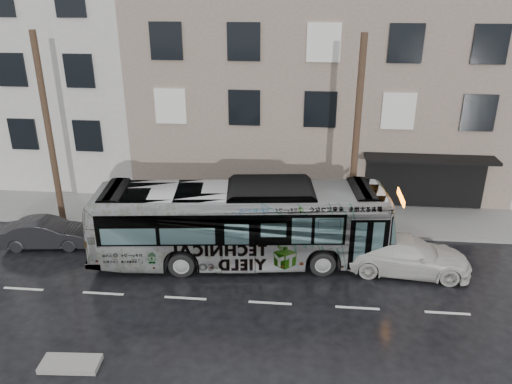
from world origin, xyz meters
TOP-DOWN VIEW (x-y plane):
  - ground at (0.00, 0.00)m, footprint 120.00×120.00m
  - sidewalk at (0.00, 4.90)m, footprint 90.00×3.60m
  - building_taupe at (5.00, 12.70)m, footprint 20.00×12.00m
  - utility_pole_front at (6.50, 3.30)m, footprint 0.30×0.30m
  - utility_pole_rear at (-7.50, 3.30)m, footprint 0.30×0.30m
  - sign_post at (7.60, 3.30)m, footprint 0.06×0.06m
  - bus at (1.76, 0.54)m, footprint 12.66×4.27m
  - white_sedan at (8.51, 0.33)m, footprint 5.33×2.48m
  - dark_sedan at (-7.08, 0.94)m, footprint 4.04×1.86m
  - slush_pile at (-2.71, -6.41)m, footprint 1.85×0.92m

SIDE VIEW (x-z plane):
  - ground at x=0.00m, z-range 0.00..0.00m
  - sidewalk at x=0.00m, z-range 0.00..0.15m
  - slush_pile at x=-2.71m, z-range 0.00..0.18m
  - dark_sedan at x=-7.08m, z-range 0.00..1.28m
  - white_sedan at x=8.51m, z-range 0.00..1.51m
  - sign_post at x=7.60m, z-range 0.15..2.55m
  - bus at x=1.76m, z-range 0.00..3.46m
  - utility_pole_front at x=6.50m, z-range 0.15..9.15m
  - utility_pole_rear at x=-7.50m, z-range 0.15..9.15m
  - building_taupe at x=5.00m, z-range 0.00..11.00m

